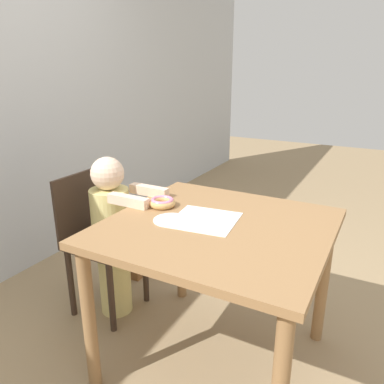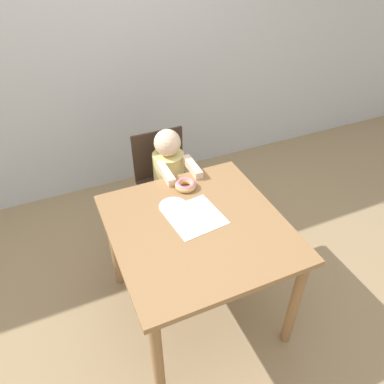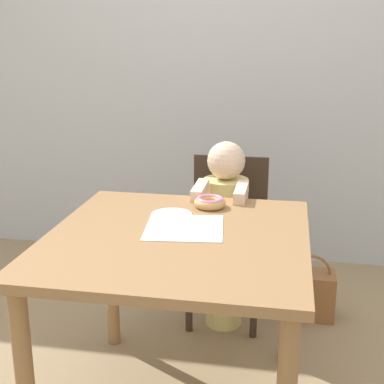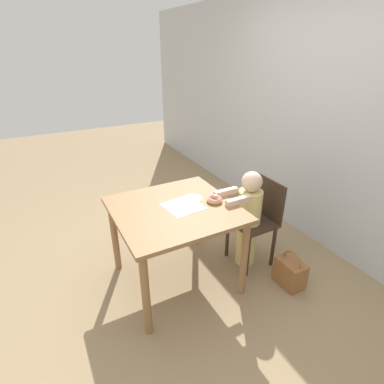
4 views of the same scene
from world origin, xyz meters
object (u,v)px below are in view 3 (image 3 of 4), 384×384
chair (227,235)px  donut (210,202)px  child_figure (225,233)px  handbag (310,293)px

chair → donut: 0.57m
child_figure → handbag: (0.44, 0.16, -0.37)m
chair → child_figure: 0.12m
chair → handbag: 0.55m
child_figure → handbag: 0.60m
donut → handbag: size_ratio=0.38×
child_figure → handbag: child_figure is taller
donut → handbag: (0.46, 0.52, -0.64)m
chair → child_figure: size_ratio=0.88×
chair → donut: bearing=-92.9°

